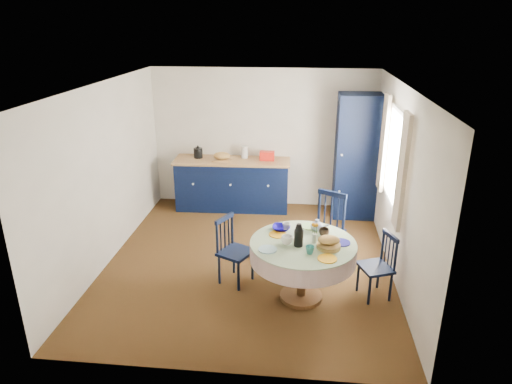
# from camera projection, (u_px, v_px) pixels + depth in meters

# --- Properties ---
(floor) EXTENTS (4.50, 4.50, 0.00)m
(floor) POSITION_uv_depth(u_px,v_px,m) (249.00, 261.00, 6.61)
(floor) COLOR black
(floor) RESTS_ON ground
(ceiling) EXTENTS (4.50, 4.50, 0.00)m
(ceiling) POSITION_uv_depth(u_px,v_px,m) (248.00, 85.00, 5.72)
(ceiling) COLOR white
(ceiling) RESTS_ON wall_back
(wall_back) EXTENTS (4.00, 0.02, 2.50)m
(wall_back) POSITION_uv_depth(u_px,v_px,m) (263.00, 139.00, 8.26)
(wall_back) COLOR white
(wall_back) RESTS_ON floor
(wall_left) EXTENTS (0.02, 4.50, 2.50)m
(wall_left) POSITION_uv_depth(u_px,v_px,m) (106.00, 174.00, 6.36)
(wall_left) COLOR white
(wall_left) RESTS_ON floor
(wall_right) EXTENTS (0.02, 4.50, 2.50)m
(wall_right) POSITION_uv_depth(u_px,v_px,m) (400.00, 185.00, 5.97)
(wall_right) COLOR white
(wall_right) RESTS_ON floor
(window) EXTENTS (0.10, 1.74, 1.45)m
(window) POSITION_uv_depth(u_px,v_px,m) (394.00, 158.00, 6.16)
(window) COLOR white
(window) RESTS_ON wall_right
(kitchen_counter) EXTENTS (2.09, 0.71, 1.17)m
(kitchen_counter) POSITION_uv_depth(u_px,v_px,m) (232.00, 183.00, 8.31)
(kitchen_counter) COLOR black
(kitchen_counter) RESTS_ON floor
(pantry_cabinet) EXTENTS (0.76, 0.56, 2.15)m
(pantry_cabinet) POSITION_uv_depth(u_px,v_px,m) (357.00, 157.00, 7.79)
(pantry_cabinet) COLOR black
(pantry_cabinet) RESTS_ON floor
(dining_table) EXTENTS (1.28, 1.28, 1.05)m
(dining_table) POSITION_uv_depth(u_px,v_px,m) (303.00, 252.00, 5.50)
(dining_table) COLOR #573118
(dining_table) RESTS_ON floor
(chair_left) EXTENTS (0.53, 0.53, 0.90)m
(chair_left) POSITION_uv_depth(u_px,v_px,m) (233.00, 250.00, 5.95)
(chair_left) COLOR black
(chair_left) RESTS_ON floor
(chair_far) EXTENTS (0.62, 0.62, 1.05)m
(chair_far) POSITION_uv_depth(u_px,v_px,m) (326.00, 229.00, 6.36)
(chair_far) COLOR black
(chair_far) RESTS_ON floor
(chair_right) EXTENTS (0.47, 0.48, 0.85)m
(chair_right) POSITION_uv_depth(u_px,v_px,m) (378.00, 265.00, 5.64)
(chair_right) COLOR black
(chair_right) RESTS_ON floor
(mug_a) EXTENTS (0.14, 0.14, 0.11)m
(mug_a) POSITION_uv_depth(u_px,v_px,m) (287.00, 240.00, 5.40)
(mug_a) COLOR silver
(mug_a) RESTS_ON dining_table
(mug_b) EXTENTS (0.10, 0.10, 0.10)m
(mug_b) POSITION_uv_depth(u_px,v_px,m) (310.00, 250.00, 5.18)
(mug_b) COLOR #2B7871
(mug_b) RESTS_ON dining_table
(mug_c) EXTENTS (0.13, 0.13, 0.10)m
(mug_c) POSITION_uv_depth(u_px,v_px,m) (324.00, 232.00, 5.61)
(mug_c) COLOR black
(mug_c) RESTS_ON dining_table
(mug_d) EXTENTS (0.10, 0.10, 0.09)m
(mug_d) POSITION_uv_depth(u_px,v_px,m) (286.00, 226.00, 5.78)
(mug_d) COLOR silver
(mug_d) RESTS_ON dining_table
(cobalt_bowl) EXTENTS (0.23, 0.23, 0.06)m
(cobalt_bowl) POSITION_uv_depth(u_px,v_px,m) (281.00, 228.00, 5.77)
(cobalt_bowl) COLOR #0B0373
(cobalt_bowl) RESTS_ON dining_table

